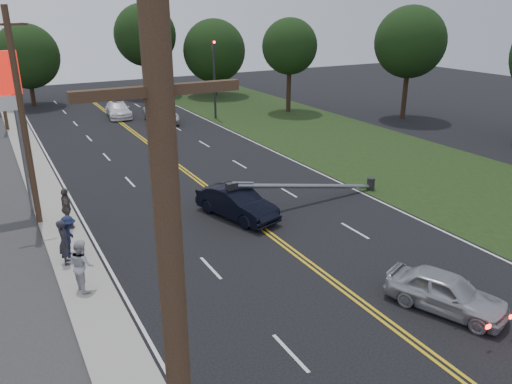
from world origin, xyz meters
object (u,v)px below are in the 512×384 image
utility_pole_mid (23,121)px  emergency_a (161,114)px  fallen_streetlight (315,186)px  waiting_sedan (446,292)px  bystander_d (67,208)px  bystander_c (69,237)px  bystander_a (64,242)px  traffic_signal (214,73)px  crashed_sedan (237,203)px  emergency_b (118,109)px  bystander_b (82,265)px

utility_pole_mid → emergency_a: (12.50, 18.91, -4.33)m
fallen_streetlight → utility_pole_mid: 14.58m
waiting_sedan → bystander_d: bearing=105.6°
waiting_sedan → bystander_c: size_ratio=2.27×
emergency_a → bystander_d: bystander_d is taller
utility_pole_mid → bystander_a: (0.47, -5.00, -4.02)m
waiting_sedan → traffic_signal: bearing=56.9°
crashed_sedan → emergency_a: size_ratio=0.85×
emergency_a → utility_pole_mid: bearing=-116.1°
fallen_streetlight → crashed_sedan: size_ratio=2.03×
waiting_sedan → emergency_b: bearing=70.1°
utility_pole_mid → crashed_sedan: 10.51m
bystander_a → emergency_b: bearing=-12.8°
bystander_a → bystander_c: (0.27, 0.54, -0.05)m
traffic_signal → crashed_sedan: (-8.73, -21.86, -3.45)m
fallen_streetlight → bystander_d: (-12.26, 2.55, 0.19)m
traffic_signal → emergency_b: traffic_signal is taller
emergency_b → bystander_a: size_ratio=2.62×
bystander_a → emergency_a: bearing=-21.3°
fallen_streetlight → bystander_b: size_ratio=4.75×
traffic_signal → emergency_a: (-5.00, 0.91, -3.45)m
fallen_streetlight → bystander_a: bearing=-175.6°
utility_pole_mid → waiting_sedan: 19.05m
traffic_signal → utility_pole_mid: size_ratio=0.70×
bystander_d → fallen_streetlight: bearing=-102.2°
traffic_signal → emergency_b: (-7.83, 5.05, -3.49)m
fallen_streetlight → crashed_sedan: bearing=178.4°
bystander_b → emergency_a: bearing=-35.6°
emergency_b → bystander_d: bystander_d is taller
waiting_sedan → emergency_a: bearing=65.6°
fallen_streetlight → emergency_a: (-0.89, 22.91, -0.16)m
traffic_signal → bystander_c: (-16.76, -22.46, -3.19)m
waiting_sedan → bystander_b: bearing=123.5°
fallen_streetlight → bystander_b: bearing=-165.1°
traffic_signal → bystander_c: 28.20m
utility_pole_mid → traffic_signal: bearing=45.8°
traffic_signal → bystander_a: traffic_signal is taller
waiting_sedan → emergency_a: size_ratio=0.75×
crashed_sedan → emergency_b: size_ratio=0.93×
bystander_a → bystander_d: bystander_d is taller
fallen_streetlight → waiting_sedan: (-1.94, -10.58, -0.22)m
fallen_streetlight → utility_pole_mid: size_ratio=0.94×
emergency_b → traffic_signal: bearing=-26.6°
fallen_streetlight → bystander_a: (-12.92, -1.00, 0.15)m
bystander_a → bystander_d: (0.66, 3.56, 0.04)m
emergency_b → bystander_b: 31.71m
bystander_c → bystander_d: (0.39, 3.02, 0.08)m
emergency_a → bystander_a: bystander_a is taller
crashed_sedan → waiting_sedan: size_ratio=1.13×
utility_pole_mid → emergency_b: size_ratio=2.01×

